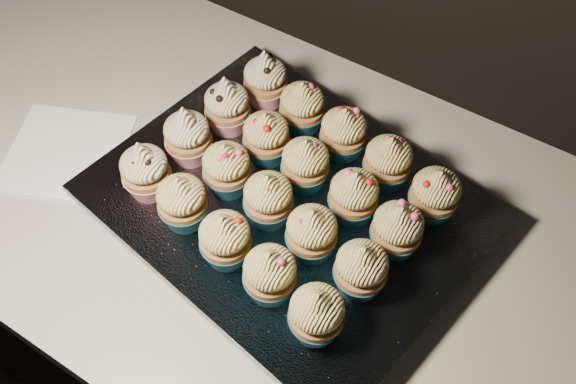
{
  "coord_description": "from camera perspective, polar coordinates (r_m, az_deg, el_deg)",
  "views": [
    {
      "loc": [
        0.06,
        1.29,
        1.61
      ],
      "look_at": [
        -0.19,
        1.7,
        0.95
      ],
      "focal_mm": 40.0,
      "sensor_mm": 36.0,
      "label": 1
    }
  ],
  "objects": [
    {
      "name": "baking_tray",
      "position": [
        0.85,
        0.0,
        -1.54
      ],
      "size": [
        0.49,
        0.4,
        0.02
      ],
      "primitive_type": "cube",
      "rotation": [
        0.0,
        0.0,
        -0.17
      ],
      "color": "black",
      "rests_on": "worktop"
    },
    {
      "name": "cupcake_1",
      "position": [
        0.79,
        -9.39,
        -0.84
      ],
      "size": [
        0.06,
        0.06,
        0.08
      ],
      "color": "#17546C",
      "rests_on": "foil_lining"
    },
    {
      "name": "cupcake_14",
      "position": [
        0.77,
        9.66,
        -3.32
      ],
      "size": [
        0.06,
        0.06,
        0.08
      ],
      "color": "#17546C",
      "rests_on": "foil_lining"
    },
    {
      "name": "cupcake_12",
      "position": [
        0.82,
        1.55,
        2.52
      ],
      "size": [
        0.06,
        0.06,
        0.08
      ],
      "color": "#17546C",
      "rests_on": "foil_lining"
    },
    {
      "name": "foil_lining",
      "position": [
        0.84,
        0.0,
        -0.88
      ],
      "size": [
        0.53,
        0.44,
        0.01
      ],
      "primitive_type": "cube",
      "rotation": [
        0.0,
        0.0,
        -0.17
      ],
      "color": "silver",
      "rests_on": "baking_tray"
    },
    {
      "name": "cupcake_16",
      "position": [
        0.88,
        1.25,
        7.56
      ],
      "size": [
        0.06,
        0.06,
        0.08
      ],
      "color": "#17546C",
      "rests_on": "foil_lining"
    },
    {
      "name": "cupcake_13",
      "position": [
        0.79,
        5.85,
        -0.35
      ],
      "size": [
        0.06,
        0.06,
        0.08
      ],
      "color": "#17546C",
      "rests_on": "foil_lining"
    },
    {
      "name": "napkin",
      "position": [
        0.97,
        -19.09,
        3.34
      ],
      "size": [
        0.22,
        0.22,
        0.0
      ],
      "primitive_type": "cube",
      "rotation": [
        0.0,
        0.0,
        0.42
      ],
      "color": "white",
      "rests_on": "worktop"
    },
    {
      "name": "cupcake_9",
      "position": [
        0.74,
        6.5,
        -6.83
      ],
      "size": [
        0.06,
        0.06,
        0.08
      ],
      "color": "#17546C",
      "rests_on": "foil_lining"
    },
    {
      "name": "cupcake_19",
      "position": [
        0.81,
        12.91,
        -0.21
      ],
      "size": [
        0.06,
        0.06,
        0.08
      ],
      "color": "#17546C",
      "rests_on": "foil_lining"
    },
    {
      "name": "cupcake_7",
      "position": [
        0.79,
        -1.76,
        -0.62
      ],
      "size": [
        0.06,
        0.06,
        0.08
      ],
      "color": "#17546C",
      "rests_on": "foil_lining"
    },
    {
      "name": "cupcake_18",
      "position": [
        0.83,
        8.86,
        2.69
      ],
      "size": [
        0.06,
        0.06,
        0.08
      ],
      "color": "#17546C",
      "rests_on": "foil_lining"
    },
    {
      "name": "cupcake_5",
      "position": [
        0.86,
        -8.92,
        4.97
      ],
      "size": [
        0.06,
        0.06,
        0.1
      ],
      "color": "#AF182A",
      "rests_on": "foil_lining"
    },
    {
      "name": "cupcake_6",
      "position": [
        0.82,
        -5.48,
        2.11
      ],
      "size": [
        0.06,
        0.06,
        0.08
      ],
      "color": "#17546C",
      "rests_on": "foil_lining"
    },
    {
      "name": "cupcake_0",
      "position": [
        0.83,
        -12.58,
        1.9
      ],
      "size": [
        0.06,
        0.06,
        0.1
      ],
      "color": "#AF182A",
      "rests_on": "foil_lining"
    },
    {
      "name": "cupcake_3",
      "position": [
        0.73,
        -1.62,
        -7.29
      ],
      "size": [
        0.06,
        0.06,
        0.08
      ],
      "color": "#17546C",
      "rests_on": "foil_lining"
    },
    {
      "name": "cupcake_8",
      "position": [
        0.76,
        2.11,
        -3.66
      ],
      "size": [
        0.06,
        0.06,
        0.08
      ],
      "color": "#17546C",
      "rests_on": "foil_lining"
    },
    {
      "name": "cupcake_10",
      "position": [
        0.89,
        -5.44,
        7.64
      ],
      "size": [
        0.06,
        0.06,
        0.1
      ],
      "color": "#AF182A",
      "rests_on": "foil_lining"
    },
    {
      "name": "cupcake_4",
      "position": [
        0.71,
        2.55,
        -10.78
      ],
      "size": [
        0.06,
        0.06,
        0.08
      ],
      "color": "#17546C",
      "rests_on": "foil_lining"
    },
    {
      "name": "cupcake_17",
      "position": [
        0.86,
        4.94,
        5.26
      ],
      "size": [
        0.06,
        0.06,
        0.08
      ],
      "color": "#17546C",
      "rests_on": "foil_lining"
    },
    {
      "name": "cupcake_11",
      "position": [
        0.85,
        -1.96,
        4.89
      ],
      "size": [
        0.06,
        0.06,
        0.08
      ],
      "color": "#17546C",
      "rests_on": "foil_lining"
    },
    {
      "name": "worktop",
      "position": [
        0.84,
        11.44,
        -8.29
      ],
      "size": [
        2.44,
        0.64,
        0.04
      ],
      "primitive_type": "cube",
      "color": "beige",
      "rests_on": "cabinet"
    },
    {
      "name": "cupcake_15",
      "position": [
        0.92,
        -2.03,
        9.94
      ],
      "size": [
        0.06,
        0.06,
        0.1
      ],
      "color": "#AF182A",
      "rests_on": "foil_lining"
    },
    {
      "name": "cupcake_2",
      "position": [
        0.76,
        -5.6,
        -4.19
      ],
      "size": [
        0.06,
        0.06,
        0.08
      ],
      "color": "#17546C",
      "rests_on": "foil_lining"
    }
  ]
}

